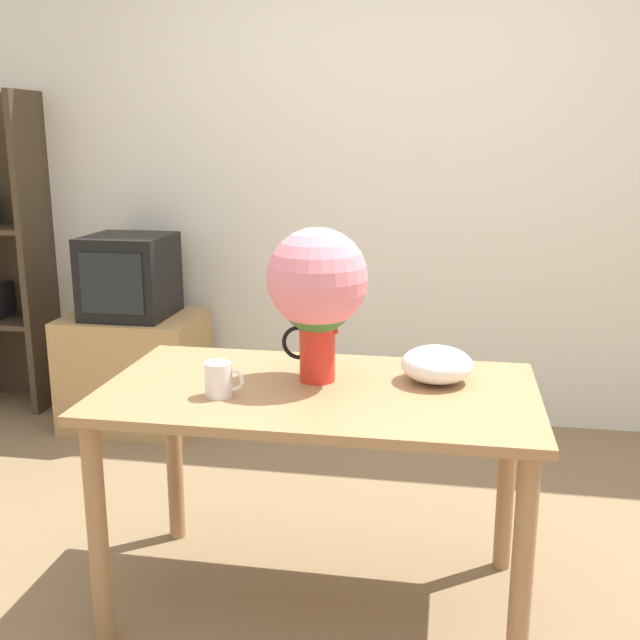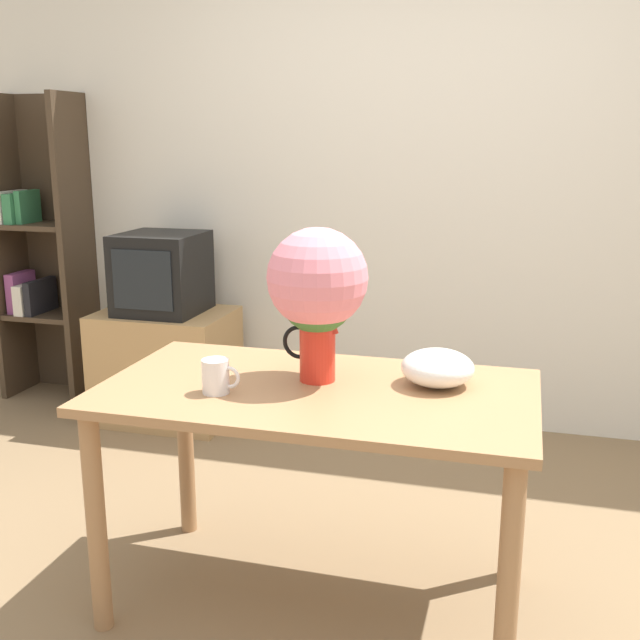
# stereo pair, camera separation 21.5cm
# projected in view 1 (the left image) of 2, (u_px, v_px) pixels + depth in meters

# --- Properties ---
(ground_plane) EXTENTS (12.00, 12.00, 0.00)m
(ground_plane) POSITION_uv_depth(u_px,v_px,m) (347.00, 605.00, 2.45)
(ground_plane) COLOR #7F6647
(wall_back) EXTENTS (8.00, 0.05, 2.60)m
(wall_back) POSITION_uv_depth(u_px,v_px,m) (397.00, 176.00, 3.83)
(wall_back) COLOR silver
(wall_back) RESTS_ON ground_plane
(table) EXTENTS (1.33, 0.74, 0.74)m
(table) POSITION_uv_depth(u_px,v_px,m) (319.00, 421.00, 2.33)
(table) COLOR #A3754C
(table) RESTS_ON ground_plane
(flower_vase) EXTENTS (0.31, 0.31, 0.49)m
(flower_vase) POSITION_uv_depth(u_px,v_px,m) (317.00, 288.00, 2.30)
(flower_vase) COLOR red
(flower_vase) RESTS_ON table
(coffee_mug) EXTENTS (0.12, 0.08, 0.10)m
(coffee_mug) POSITION_uv_depth(u_px,v_px,m) (220.00, 379.00, 2.22)
(coffee_mug) COLOR white
(coffee_mug) RESTS_ON table
(white_bowl) EXTENTS (0.23, 0.23, 0.11)m
(white_bowl) POSITION_uv_depth(u_px,v_px,m) (437.00, 364.00, 2.35)
(white_bowl) COLOR white
(white_bowl) RESTS_ON table
(tv_stand) EXTENTS (0.69, 0.50, 0.60)m
(tv_stand) POSITION_uv_depth(u_px,v_px,m) (135.00, 370.00, 3.94)
(tv_stand) COLOR tan
(tv_stand) RESTS_ON ground_plane
(tv_set) EXTENTS (0.41, 0.42, 0.42)m
(tv_set) POSITION_uv_depth(u_px,v_px,m) (129.00, 276.00, 3.82)
(tv_set) COLOR black
(tv_set) RESTS_ON tv_stand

